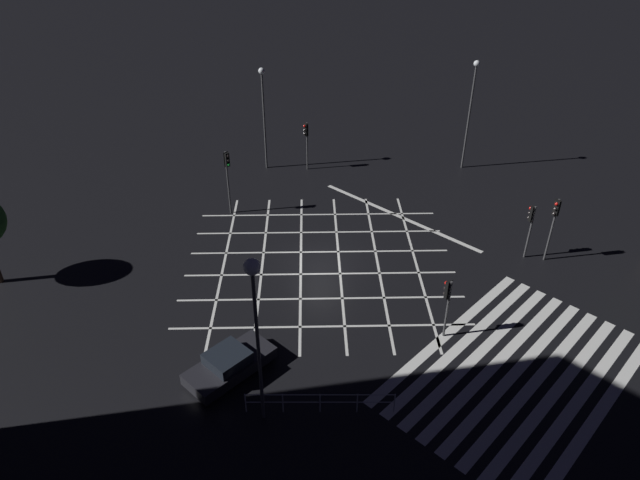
# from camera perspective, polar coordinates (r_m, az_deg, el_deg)

# --- Properties ---
(ground_plane) EXTENTS (200.00, 200.00, 0.00)m
(ground_plane) POSITION_cam_1_polar(r_m,az_deg,el_deg) (32.69, 0.00, -2.28)
(ground_plane) COLOR black
(road_markings) EXTENTS (18.57, 25.38, 0.01)m
(road_markings) POSITION_cam_1_polar(r_m,az_deg,el_deg) (29.12, 12.08, -8.24)
(road_markings) COLOR silver
(road_markings) RESTS_ON ground_plane
(traffic_light_ne_main) EXTENTS (0.39, 0.36, 3.69)m
(traffic_light_ne_main) POSITION_cam_1_polar(r_m,az_deg,el_deg) (42.30, -1.40, 10.30)
(traffic_light_ne_main) COLOR #424244
(traffic_light_ne_main) RESTS_ON ground_plane
(traffic_light_se_main) EXTENTS (0.39, 0.36, 3.96)m
(traffic_light_se_main) POSITION_cam_1_polar(r_m,az_deg,el_deg) (33.93, 22.36, 2.06)
(traffic_light_se_main) COLOR #424244
(traffic_light_se_main) RESTS_ON ground_plane
(traffic_light_se_cross) EXTENTS (0.36, 0.39, 3.36)m
(traffic_light_se_cross) POSITION_cam_1_polar(r_m,az_deg,el_deg) (34.05, 20.31, 1.81)
(traffic_light_se_cross) COLOR #424244
(traffic_light_se_cross) RESTS_ON ground_plane
(traffic_light_median_north) EXTENTS (0.36, 0.39, 4.33)m
(traffic_light_median_north) POSITION_cam_1_polar(r_m,az_deg,el_deg) (36.53, -9.22, 6.88)
(traffic_light_median_north) COLOR #424244
(traffic_light_median_north) RESTS_ON ground_plane
(traffic_light_median_south) EXTENTS (0.36, 0.39, 3.24)m
(traffic_light_median_south) POSITION_cam_1_polar(r_m,az_deg,el_deg) (27.08, 12.62, -5.57)
(traffic_light_median_south) COLOR #424244
(traffic_light_median_south) RESTS_ON ground_plane
(street_lamp_east) EXTENTS (0.45, 0.45, 7.56)m
(street_lamp_east) POSITION_cam_1_polar(r_m,az_deg,el_deg) (41.92, -5.70, 13.48)
(street_lamp_east) COLOR #424244
(street_lamp_east) RESTS_ON ground_plane
(street_lamp_west) EXTENTS (0.44, 0.44, 8.05)m
(street_lamp_west) POSITION_cam_1_polar(r_m,az_deg,el_deg) (43.07, 14.91, 13.40)
(street_lamp_west) COLOR #424244
(street_lamp_west) RESTS_ON ground_plane
(street_lamp_far) EXTENTS (0.61, 0.61, 7.86)m
(street_lamp_far) POSITION_cam_1_polar(r_m,az_deg,el_deg) (20.35, -6.55, -6.18)
(street_lamp_far) COLOR #424244
(street_lamp_far) RESTS_ON ground_plane
(waiting_car) EXTENTS (4.08, 1.79, 1.26)m
(waiting_car) POSITION_cam_1_polar(r_m,az_deg,el_deg) (25.98, -9.02, -12.13)
(waiting_car) COLOR black
(waiting_car) RESTS_ON ground_plane
(pedestrian_railing) EXTENTS (4.27, 4.45, 1.05)m
(pedestrian_railing) POSITION_cam_1_polar(r_m,az_deg,el_deg) (24.13, 0.00, -15.77)
(pedestrian_railing) COLOR #B7B7BC
(pedestrian_railing) RESTS_ON ground_plane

